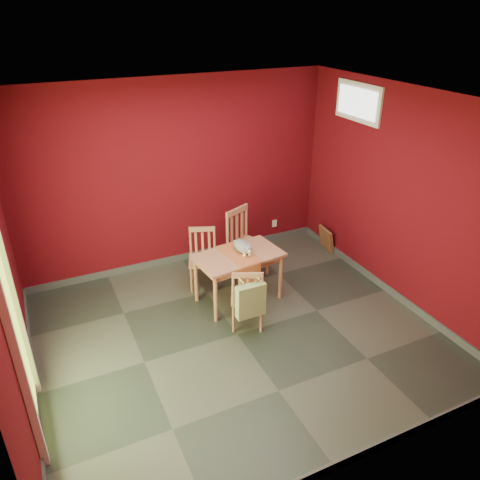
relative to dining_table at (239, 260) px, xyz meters
name	(u,v)px	position (x,y,z in m)	size (l,w,h in m)	color
ground	(237,334)	(-0.33, -0.67, -0.59)	(4.50, 4.50, 0.00)	#2D342D
room_shell	(237,331)	(-0.33, -0.67, -0.54)	(4.50, 4.50, 4.50)	#540810
doorway	(14,327)	(-2.56, -1.07, 0.53)	(0.06, 1.01, 2.13)	#B7D838
window	(358,102)	(1.89, 0.33, 1.76)	(0.05, 0.90, 0.50)	white
outlet_plate	(274,223)	(1.27, 1.32, -0.29)	(0.08, 0.01, 0.12)	silver
dining_table	(239,260)	(0.00, 0.00, 0.00)	(1.15, 0.75, 0.68)	#A76B4E
table_runner	(242,262)	(0.00, -0.11, 0.03)	(0.39, 0.69, 0.33)	#A7532B
chair_far_left	(203,257)	(-0.28, 0.56, -0.17)	(0.49, 0.49, 0.82)	#A76B4E
chair_far_right	(245,243)	(0.35, 0.53, -0.08)	(0.62, 0.62, 1.00)	#A76B4E
chair_near	(247,296)	(-0.15, -0.56, -0.17)	(0.51, 0.51, 0.82)	#A76B4E
tote_bag	(251,300)	(-0.20, -0.75, -0.09)	(0.35, 0.20, 0.48)	#869962
cat	(242,244)	(0.08, 0.06, 0.18)	(0.20, 0.38, 0.19)	slate
picture_frame	(326,239)	(1.86, 0.68, -0.41)	(0.15, 0.37, 0.36)	brown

